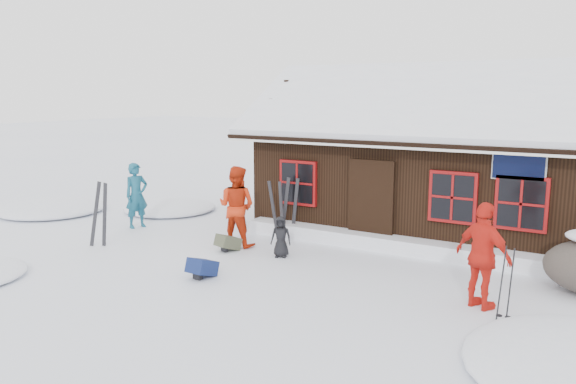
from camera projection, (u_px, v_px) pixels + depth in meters
name	position (u px, v px, depth m)	size (l,w,h in m)	color
ground	(285.00, 266.00, 11.83)	(120.00, 120.00, 0.00)	white
mountain_hut	(430.00, 170.00, 15.00)	(8.90, 6.09, 4.42)	black
snow_drift	(391.00, 243.00, 12.94)	(7.60, 0.60, 0.35)	white
snow_mounds	(391.00, 256.00, 12.56)	(20.60, 13.20, 0.48)	white
skier_teal	(137.00, 195.00, 15.09)	(0.64, 0.42, 1.76)	#16546C
skier_orange_left	(237.00, 206.00, 13.23)	(0.93, 0.73, 1.92)	red
skier_orange_right	(483.00, 256.00, 9.34)	(1.07, 0.44, 1.82)	red
skier_crouched	(281.00, 237.00, 12.39)	(0.45, 0.29, 0.92)	black
ski_pair_left	(100.00, 215.00, 13.21)	(0.59, 0.21, 1.61)	black
ski_pair_mid	(278.00, 212.00, 13.75)	(0.54, 0.17, 1.53)	black
ski_pair_right	(290.00, 208.00, 14.16)	(0.50, 0.19, 1.56)	black
ski_poles	(506.00, 286.00, 8.84)	(0.23, 0.11, 1.27)	black
backpack_blue	(202.00, 271.00, 11.03)	(0.41, 0.54, 0.29)	#122050
backpack_olive	(228.00, 245.00, 12.92)	(0.38, 0.51, 0.28)	#454934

